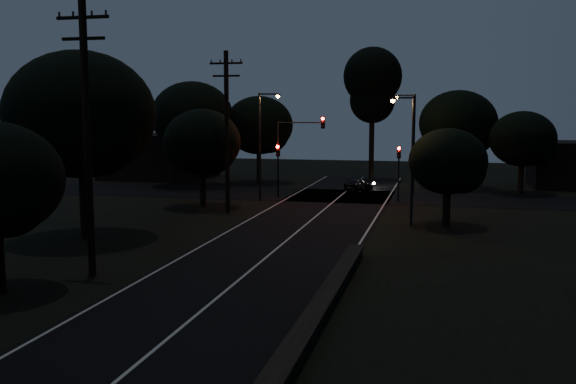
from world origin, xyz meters
The scene contains 19 objects.
road_surface centered at (0.00, 31.12, 0.01)m, with size 60.00×70.00×0.03m.
utility_pole_mid centered at (-6.00, 15.00, 5.74)m, with size 2.20×0.30×11.00m.
utility_pole_far centered at (-6.00, 32.00, 5.48)m, with size 2.20×0.30×10.50m.
tree_left_c centered at (-10.23, 21.84, 6.30)m, with size 7.71×7.71×9.73m.
tree_left_d centered at (-8.31, 33.89, 4.41)m, with size 5.37×5.37×6.81m.
tree_far_nw centered at (-8.77, 49.87, 5.24)m, with size 6.38×6.38×8.09m.
tree_far_w centered at (-13.74, 45.85, 6.05)m, with size 7.30×7.30×9.31m.
tree_far_ne centered at (9.24, 49.86, 5.49)m, with size 6.71×6.71×8.49m.
tree_far_e centered at (14.19, 46.89, 4.33)m, with size 5.27×5.27×6.69m.
tree_right_a centered at (8.16, 29.91, 3.68)m, with size 4.47×4.47×5.68m.
tall_pine centered at (1.00, 55.00, 9.24)m, with size 5.64×5.64×12.83m.
building_left centered at (-20.00, 52.00, 2.20)m, with size 10.00×8.00×4.40m, color black.
signal_left centered at (-4.60, 39.99, 2.84)m, with size 0.28×0.35×4.10m.
signal_right centered at (4.60, 39.99, 2.84)m, with size 0.28×0.35×4.10m.
signal_mast centered at (-2.91, 39.99, 4.34)m, with size 3.70×0.35×6.25m.
streetlight_a centered at (-5.31, 38.00, 4.64)m, with size 1.66×0.26×8.00m.
streetlight_b centered at (5.31, 44.00, 4.64)m, with size 1.66×0.26×8.00m.
streetlight_c centered at (5.83, 30.00, 4.35)m, with size 1.46×0.26×7.50m.
car centered at (0.98, 45.54, 0.55)m, with size 1.29×3.21×1.09m, color black.
Camera 1 is at (7.57, -7.79, 6.57)m, focal length 40.00 mm.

